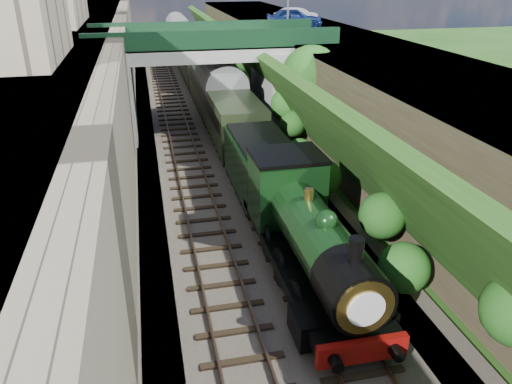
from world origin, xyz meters
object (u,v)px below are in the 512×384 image
at_px(car_blue, 294,18).
at_px(car_silver, 296,16).
at_px(tree, 312,77).
at_px(locomotive, 308,237).
at_px(tender, 262,170).
at_px(road_bridge, 218,73).

bearing_deg(car_blue, car_silver, -9.14).
distance_m(tree, locomotive, 15.05).
xyz_separation_m(tree, car_blue, (2.26, 11.58, 2.38)).
bearing_deg(locomotive, tree, 71.43).
xyz_separation_m(car_silver, tender, (-8.20, -21.61, -5.30)).
distance_m(tree, car_silver, 15.51).
bearing_deg(tender, car_silver, 69.22).
height_order(locomotive, tender, locomotive).
height_order(car_silver, tender, car_silver).
xyz_separation_m(car_blue, tender, (-6.97, -18.24, -5.40)).
xyz_separation_m(road_bridge, locomotive, (0.26, -19.46, -2.18)).
bearing_deg(tree, road_bridge, 132.45).
bearing_deg(road_bridge, car_silver, 48.35).
height_order(road_bridge, car_blue, car_blue).
height_order(tree, locomotive, tree).
xyz_separation_m(car_silver, locomotive, (-8.20, -28.97, -5.02)).
bearing_deg(tree, tender, -125.27).
bearing_deg(car_blue, road_bridge, 141.33).
relative_size(car_silver, tender, 0.67).
relative_size(car_blue, locomotive, 0.44).
height_order(tree, car_blue, car_blue).
distance_m(road_bridge, car_blue, 9.93).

